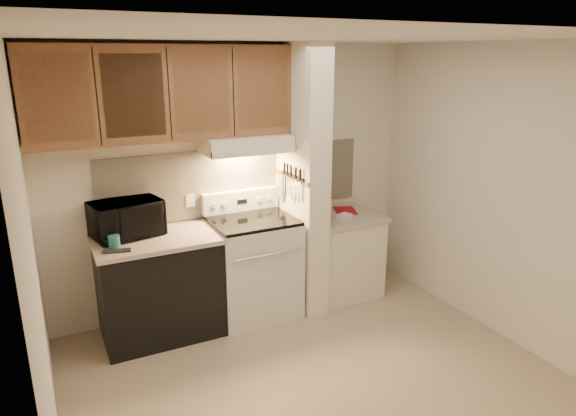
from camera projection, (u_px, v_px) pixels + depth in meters
floor at (313, 376)px, 3.97m from camera, size 3.60×3.60×0.00m
ceiling at (318, 36)px, 3.26m from camera, size 3.60×3.60×0.00m
wall_back at (238, 179)px, 4.90m from camera, size 3.60×2.50×0.02m
wall_left at (33, 269)px, 2.84m from camera, size 0.02×3.00×2.50m
wall_right at (498, 193)px, 4.39m from camera, size 0.02×3.00×2.50m
backsplash at (238, 181)px, 4.89m from camera, size 2.60×0.02×0.63m
range_body at (253, 268)px, 4.83m from camera, size 0.76×0.65×0.92m
oven_window at (267, 277)px, 4.55m from camera, size 0.50×0.01×0.30m
oven_handle at (269, 255)px, 4.45m from camera, size 0.65×0.02×0.02m
cooktop at (252, 220)px, 4.69m from camera, size 0.74×0.64×0.03m
range_backguard at (241, 200)px, 4.91m from camera, size 0.76×0.08×0.20m
range_display at (242, 202)px, 4.87m from camera, size 0.10×0.01×0.04m
range_knob_left_outer at (214, 205)px, 4.75m from camera, size 0.05×0.02×0.05m
range_knob_left_inner at (224, 204)px, 4.79m from camera, size 0.05×0.02×0.05m
range_knob_right_inner at (260, 199)px, 4.94m from camera, size 0.05×0.02×0.05m
range_knob_right_outer at (269, 198)px, 4.99m from camera, size 0.05×0.02×0.05m
dishwasher_front at (160, 288)px, 4.47m from camera, size 1.00×0.63×0.87m
left_countertop at (156, 239)px, 4.34m from camera, size 1.04×0.67×0.04m
spoon_rest at (117, 251)px, 4.01m from camera, size 0.22×0.11×0.01m
teal_jar at (114, 242)px, 4.08m from camera, size 0.12×0.12×0.10m
outlet at (190, 201)px, 4.71m from camera, size 0.08×0.01×0.12m
microwave at (126, 219)px, 4.32m from camera, size 0.62×0.49×0.31m
partition_pillar at (302, 181)px, 4.82m from camera, size 0.22×0.70×2.50m
pillar_trim at (291, 177)px, 4.75m from camera, size 0.01×0.70×0.04m
knife_strip at (293, 176)px, 4.70m from camera, size 0.02×0.42×0.04m
knife_blade_a at (300, 191)px, 4.59m from camera, size 0.01×0.03×0.16m
knife_handle_a at (300, 175)px, 4.54m from camera, size 0.02×0.02×0.10m
knife_blade_b at (296, 190)px, 4.66m from camera, size 0.01×0.04×0.18m
knife_handle_b at (296, 173)px, 4.61m from camera, size 0.02×0.02×0.10m
knife_blade_c at (292, 189)px, 4.73m from camera, size 0.01×0.04×0.20m
knife_handle_c at (291, 171)px, 4.69m from camera, size 0.02×0.02×0.10m
knife_blade_d at (288, 185)px, 4.79m from camera, size 0.01×0.04×0.16m
knife_handle_d at (288, 169)px, 4.76m from camera, size 0.02×0.02×0.10m
knife_blade_e at (283, 184)px, 4.88m from camera, size 0.01×0.04×0.18m
knife_handle_e at (285, 168)px, 4.81m from camera, size 0.02×0.02×0.10m
oven_mitt at (281, 187)px, 4.93m from camera, size 0.03×0.09×0.22m
right_cab_base at (341, 256)px, 5.26m from camera, size 0.70×0.60×0.81m
right_countertop at (342, 217)px, 5.14m from camera, size 0.74×0.64×0.04m
red_folder at (345, 211)px, 5.26m from camera, size 0.29×0.33×0.01m
white_box at (344, 216)px, 5.02m from camera, size 0.18×0.15×0.04m
range_hood at (245, 143)px, 4.60m from camera, size 0.78×0.44×0.15m
hood_lip at (255, 152)px, 4.44m from camera, size 0.78×0.04×0.06m
upper_cabinets at (164, 93)px, 4.21m from camera, size 2.18×0.33×0.77m
cab_door_a at (57, 98)px, 3.72m from camera, size 0.46×0.01×0.63m
cab_gap_a at (97, 97)px, 3.84m from camera, size 0.01×0.01×0.73m
cab_door_b at (134, 96)px, 3.96m from camera, size 0.46×0.01×0.63m
cab_gap_b at (169, 94)px, 4.08m from camera, size 0.01×0.01×0.73m
cab_door_c at (202, 93)px, 4.19m from camera, size 0.46×0.01×0.63m
cab_gap_c at (233, 92)px, 4.31m from camera, size 0.01×0.01×0.73m
cab_door_d at (263, 91)px, 4.43m from camera, size 0.46×0.01×0.63m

